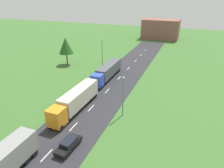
{
  "coord_description": "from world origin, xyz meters",
  "views": [
    {
      "loc": [
        15.57,
        4.59,
        19.68
      ],
      "look_at": [
        1.01,
        41.54,
        1.75
      ],
      "focal_mm": 32.11,
      "sensor_mm": 36.0,
      "label": 1
    }
  ],
  "objects_px": {
    "lamppost_third": "(102,54)",
    "tree_birch": "(66,46)",
    "car_third": "(69,144)",
    "lamppost_second": "(123,94)",
    "truck_third": "(107,71)",
    "distant_building": "(161,29)",
    "truck_second": "(76,100)"
  },
  "relations": [
    {
      "from": "lamppost_third",
      "to": "car_third",
      "type": "bearing_deg",
      "value": -74.72
    },
    {
      "from": "lamppost_second",
      "to": "tree_birch",
      "type": "xyz_separation_m",
      "value": [
        -24.64,
        20.4,
        1.65
      ]
    },
    {
      "from": "lamppost_second",
      "to": "tree_birch",
      "type": "relative_size",
      "value": 0.91
    },
    {
      "from": "truck_third",
      "to": "lamppost_second",
      "type": "height_order",
      "value": "lamppost_second"
    },
    {
      "from": "truck_second",
      "to": "lamppost_third",
      "type": "height_order",
      "value": "lamppost_third"
    },
    {
      "from": "truck_second",
      "to": "car_third",
      "type": "bearing_deg",
      "value": -65.15
    },
    {
      "from": "distant_building",
      "to": "lamppost_third",
      "type": "bearing_deg",
      "value": -98.24
    },
    {
      "from": "lamppost_third",
      "to": "distant_building",
      "type": "distance_m",
      "value": 52.08
    },
    {
      "from": "truck_third",
      "to": "car_third",
      "type": "xyz_separation_m",
      "value": [
        4.71,
        -25.16,
        -1.29
      ]
    },
    {
      "from": "distant_building",
      "to": "car_third",
      "type": "bearing_deg",
      "value": -89.55
    },
    {
      "from": "car_third",
      "to": "lamppost_second",
      "type": "xyz_separation_m",
      "value": [
        4.2,
        10.72,
        3.36
      ]
    },
    {
      "from": "car_third",
      "to": "tree_birch",
      "type": "xyz_separation_m",
      "value": [
        -20.43,
        31.12,
        5.01
      ]
    },
    {
      "from": "truck_second",
      "to": "distant_building",
      "type": "xyz_separation_m",
      "value": [
        3.62,
        72.0,
        2.21
      ]
    },
    {
      "from": "tree_birch",
      "to": "truck_third",
      "type": "bearing_deg",
      "value": -20.76
    },
    {
      "from": "car_third",
      "to": "tree_birch",
      "type": "height_order",
      "value": "tree_birch"
    },
    {
      "from": "distant_building",
      "to": "tree_birch",
      "type": "bearing_deg",
      "value": -111.58
    },
    {
      "from": "car_third",
      "to": "lamppost_third",
      "type": "height_order",
      "value": "lamppost_third"
    },
    {
      "from": "tree_birch",
      "to": "distant_building",
      "type": "xyz_separation_m",
      "value": [
        19.8,
        50.06,
        -1.4
      ]
    },
    {
      "from": "truck_second",
      "to": "truck_third",
      "type": "xyz_separation_m",
      "value": [
        -0.46,
        15.98,
        -0.11
      ]
    },
    {
      "from": "truck_third",
      "to": "distant_building",
      "type": "relative_size",
      "value": 0.83
    },
    {
      "from": "car_third",
      "to": "distant_building",
      "type": "bearing_deg",
      "value": 90.45
    },
    {
      "from": "lamppost_third",
      "to": "tree_birch",
      "type": "bearing_deg",
      "value": 173.14
    },
    {
      "from": "truck_third",
      "to": "lamppost_third",
      "type": "xyz_separation_m",
      "value": [
        -3.38,
        4.47,
        2.83
      ]
    },
    {
      "from": "car_third",
      "to": "lamppost_third",
      "type": "xyz_separation_m",
      "value": [
        -8.1,
        29.64,
        4.12
      ]
    },
    {
      "from": "truck_second",
      "to": "tree_birch",
      "type": "relative_size",
      "value": 1.64
    },
    {
      "from": "truck_second",
      "to": "car_third",
      "type": "xyz_separation_m",
      "value": [
        4.25,
        -9.18,
        -1.4
      ]
    },
    {
      "from": "truck_second",
      "to": "car_third",
      "type": "relative_size",
      "value": 3.01
    },
    {
      "from": "lamppost_second",
      "to": "lamppost_third",
      "type": "distance_m",
      "value": 22.58
    },
    {
      "from": "truck_third",
      "to": "car_third",
      "type": "distance_m",
      "value": 25.63
    },
    {
      "from": "truck_third",
      "to": "car_third",
      "type": "bearing_deg",
      "value": -79.39
    },
    {
      "from": "truck_third",
      "to": "lamppost_second",
      "type": "distance_m",
      "value": 17.1
    },
    {
      "from": "truck_second",
      "to": "car_third",
      "type": "height_order",
      "value": "truck_second"
    }
  ]
}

